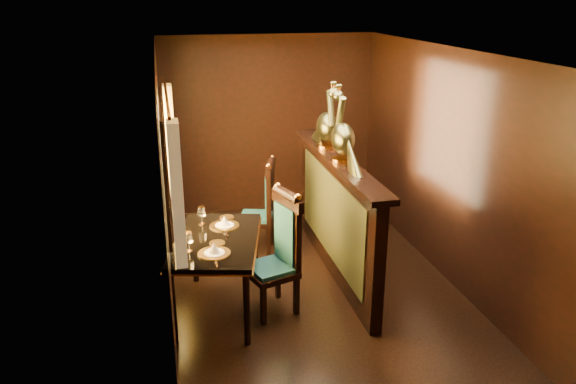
% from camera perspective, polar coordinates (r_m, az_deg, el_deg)
% --- Properties ---
extents(ground, '(5.00, 5.00, 0.00)m').
position_cam_1_polar(ground, '(6.19, 2.66, -9.64)').
color(ground, black).
rests_on(ground, ground).
extents(room_shell, '(3.04, 5.04, 2.52)m').
position_cam_1_polar(room_shell, '(5.59, 2.02, 4.65)').
color(room_shell, black).
rests_on(room_shell, ground).
extents(partition, '(0.26, 2.70, 1.36)m').
position_cam_1_polar(partition, '(6.23, 4.88, -2.24)').
color(partition, black).
rests_on(partition, ground).
extents(dining_table, '(1.08, 1.47, 0.98)m').
position_cam_1_polar(dining_table, '(5.51, -7.31, -5.39)').
color(dining_table, black).
rests_on(dining_table, ground).
extents(chair_left, '(0.58, 0.59, 1.27)m').
position_cam_1_polar(chair_left, '(5.52, -0.73, -5.71)').
color(chair_left, black).
rests_on(chair_left, ground).
extents(chair_right, '(0.54, 0.55, 1.18)m').
position_cam_1_polar(chair_right, '(6.79, -2.36, -1.19)').
color(chair_right, black).
rests_on(chair_right, ground).
extents(peacock_left, '(0.24, 0.65, 0.78)m').
position_cam_1_polar(peacock_left, '(5.79, 5.64, 6.79)').
color(peacock_left, '#194B36').
rests_on(peacock_left, partition).
extents(peacock_right, '(0.24, 0.65, 0.78)m').
position_cam_1_polar(peacock_right, '(6.32, 4.04, 7.92)').
color(peacock_right, '#194B36').
rests_on(peacock_right, partition).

